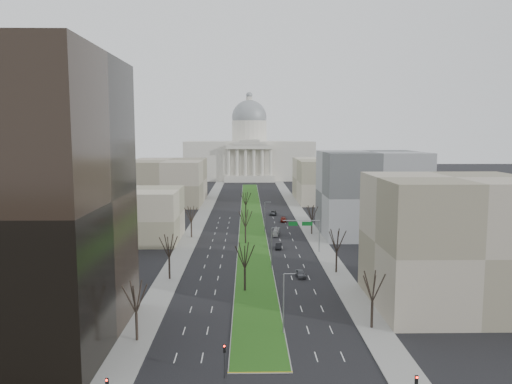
{
  "coord_description": "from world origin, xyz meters",
  "views": [
    {
      "loc": [
        -1.57,
        -49.94,
        29.33
      ],
      "look_at": [
        1.36,
        110.44,
        10.25
      ],
      "focal_mm": 35.0,
      "sensor_mm": 36.0,
      "label": 1
    }
  ],
  "objects": [
    {
      "name": "tree_right_mid",
      "position": [
        17.2,
        52.0,
        7.16
      ],
      "size": [
        5.52,
        5.52,
        9.94
      ],
      "color": "black",
      "rests_on": "ground"
    },
    {
      "name": "building_tan_right",
      "position": [
        33.0,
        32.0,
        11.0
      ],
      "size": [
        26.0,
        24.0,
        22.0
      ],
      "primitive_type": "cube",
      "color": "gray",
      "rests_on": "ground"
    },
    {
      "name": "tree_left_far",
      "position": [
        -17.2,
        88.0,
        6.84
      ],
      "size": [
        5.28,
        5.28,
        9.5
      ],
      "color": "black",
      "rests_on": "ground"
    },
    {
      "name": "mast_arm_signs",
      "position": [
        13.49,
        70.03,
        6.11
      ],
      "size": [
        9.12,
        0.24,
        8.09
      ],
      "color": "gray",
      "rests_on": "ground"
    },
    {
      "name": "traffic_signal_median",
      "position": [
        -4.3,
        6.93,
        2.79
      ],
      "size": [
        0.32,
        0.41,
        4.3
      ],
      "color": "#2D2D30",
      "rests_on": "ground"
    },
    {
      "name": "building_far_right",
      "position": [
        35.0,
        165.0,
        9.0
      ],
      "size": [
        30.0,
        40.0,
        18.0
      ],
      "primitive_type": "cube",
      "color": "gray",
      "rests_on": "ground"
    },
    {
      "name": "streetlamp_median_b",
      "position": [
        3.76,
        55.0,
        4.81
      ],
      "size": [
        1.9,
        0.2,
        9.16
      ],
      "color": "gray",
      "rests_on": "ground"
    },
    {
      "name": "streetlamp_median_c",
      "position": [
        3.76,
        95.0,
        4.81
      ],
      "size": [
        1.9,
        0.2,
        9.16
      ],
      "color": "gray",
      "rests_on": "ground"
    },
    {
      "name": "streetlamp_median_a",
      "position": [
        3.76,
        20.0,
        4.81
      ],
      "size": [
        1.9,
        0.2,
        9.16
      ],
      "color": "gray",
      "rests_on": "ground"
    },
    {
      "name": "building_far_left",
      "position": [
        -35.0,
        160.0,
        9.0
      ],
      "size": [
        30.0,
        40.0,
        18.0
      ],
      "primitive_type": "cube",
      "color": "gray",
      "rests_on": "ground"
    },
    {
      "name": "sidewalk_right",
      "position": [
        17.5,
        95.0,
        0.07
      ],
      "size": [
        5.0,
        330.0,
        0.15
      ],
      "primitive_type": "cube",
      "color": "gray",
      "rests_on": "ground"
    },
    {
      "name": "tree_median_b",
      "position": [
        -2.0,
        80.0,
        7.0
      ],
      "size": [
        5.4,
        5.4,
        9.72
      ],
      "color": "black",
      "rests_on": "ground"
    },
    {
      "name": "box_van",
      "position": [
        6.79,
        90.87,
        0.88
      ],
      "size": [
        2.23,
        6.47,
        1.77
      ],
      "primitive_type": "imported",
      "rotation": [
        0.0,
        0.0,
        -0.12
      ],
      "color": "silver",
      "rests_on": "ground"
    },
    {
      "name": "tree_median_c",
      "position": [
        -2.0,
        120.0,
        7.0
      ],
      "size": [
        5.4,
        5.4,
        9.72
      ],
      "color": "black",
      "rests_on": "ground"
    },
    {
      "name": "car_grey_near",
      "position": [
        9.35,
        49.01,
        0.74
      ],
      "size": [
        2.17,
        4.49,
        1.48
      ],
      "primitive_type": "imported",
      "rotation": [
        0.0,
        0.0,
        0.1
      ],
      "color": "#515259",
      "rests_on": "ground"
    },
    {
      "name": "building_grey_right",
      "position": [
        34.0,
        92.0,
        12.0
      ],
      "size": [
        28.0,
        26.0,
        24.0
      ],
      "primitive_type": "cube",
      "color": "#585B5D",
      "rests_on": "ground"
    },
    {
      "name": "tree_median_a",
      "position": [
        -2.0,
        40.0,
        7.0
      ],
      "size": [
        5.4,
        5.4,
        9.72
      ],
      "color": "black",
      "rests_on": "ground"
    },
    {
      "name": "tree_left_near",
      "position": [
        -17.2,
        18.0,
        6.61
      ],
      "size": [
        5.1,
        5.1,
        9.18
      ],
      "color": "black",
      "rests_on": "ground"
    },
    {
      "name": "ground",
      "position": [
        0.0,
        120.0,
        0.0
      ],
      "size": [
        600.0,
        600.0,
        0.0
      ],
      "primitive_type": "plane",
      "color": "black",
      "rests_on": "ground"
    },
    {
      "name": "median",
      "position": [
        0.0,
        118.99,
        0.1
      ],
      "size": [
        8.0,
        222.03,
        0.2
      ],
      "color": "#999993",
      "rests_on": "ground"
    },
    {
      "name": "sidewalk_left",
      "position": [
        -17.5,
        95.0,
        0.07
      ],
      "size": [
        5.0,
        330.0,
        0.15
      ],
      "primitive_type": "cube",
      "color": "gray",
      "rests_on": "ground"
    },
    {
      "name": "car_red",
      "position": [
        10.53,
        112.99,
        0.7
      ],
      "size": [
        2.29,
        4.95,
        1.4
      ],
      "primitive_type": "imported",
      "rotation": [
        0.0,
        0.0,
        -0.07
      ],
      "color": "maroon",
      "rests_on": "ground"
    },
    {
      "name": "car_black",
      "position": [
        6.47,
        74.15,
        0.72
      ],
      "size": [
        2.02,
        4.53,
        1.44
      ],
      "primitive_type": "imported",
      "rotation": [
        0.0,
        0.0,
        -0.12
      ],
      "color": "black",
      "rests_on": "ground"
    },
    {
      "name": "building_beige_left",
      "position": [
        -33.0,
        85.0,
        7.0
      ],
      "size": [
        26.0,
        22.0,
        14.0
      ],
      "primitive_type": "cube",
      "color": "gray",
      "rests_on": "ground"
    },
    {
      "name": "capitol",
      "position": [
        0.0,
        269.59,
        16.31
      ],
      "size": [
        80.0,
        46.0,
        55.0
      ],
      "color": "beige",
      "rests_on": "ground"
    },
    {
      "name": "tree_left_mid",
      "position": [
        -17.2,
        48.0,
        7.0
      ],
      "size": [
        5.4,
        5.4,
        9.72
      ],
      "color": "black",
      "rests_on": "ground"
    },
    {
      "name": "tree_right_far",
      "position": [
        17.2,
        92.0,
        6.53
      ],
      "size": [
        5.04,
        5.04,
        9.07
      ],
      "color": "black",
      "rests_on": "ground"
    },
    {
      "name": "tree_right_near",
      "position": [
        17.2,
        22.0,
        6.69
      ],
      "size": [
        5.16,
        5.16,
        9.29
      ],
      "color": "black",
      "rests_on": "ground"
    },
    {
      "name": "car_grey_far",
      "position": [
        7.83,
        127.11,
        0.73
      ],
      "size": [
        2.84,
        5.44,
        1.46
      ],
      "primitive_type": "imported",
      "rotation": [
        0.0,
        0.0,
        -0.08
      ],
      "color": "#414447",
      "rests_on": "ground"
    }
  ]
}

